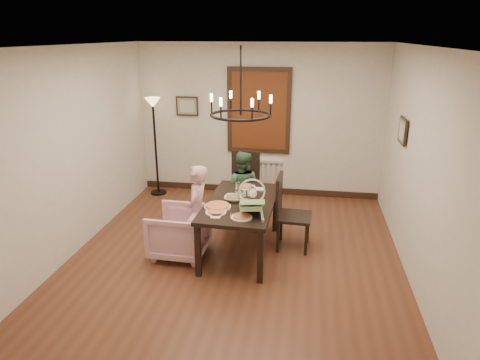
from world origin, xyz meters
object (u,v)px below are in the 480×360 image
(floor_lamp, at_px, (156,148))
(seated_man, at_px, (242,195))
(baby_bouncer, at_px, (251,203))
(drinking_glass, at_px, (241,197))
(armchair, at_px, (179,232))
(chair_right, at_px, (294,212))
(dining_table, at_px, (241,207))
(chair_far, at_px, (243,185))
(elderly_woman, at_px, (197,219))

(floor_lamp, bearing_deg, seated_man, -32.15)
(baby_bouncer, bearing_deg, drinking_glass, 106.72)
(armchair, bearing_deg, chair_right, 108.77)
(seated_man, relative_size, baby_bouncer, 2.09)
(dining_table, bearing_deg, seated_man, 100.37)
(chair_right, xyz_separation_m, floor_lamp, (-2.67, 1.80, 0.35))
(armchair, bearing_deg, floor_lamp, -151.61)
(dining_table, height_order, seated_man, seated_man)
(chair_far, bearing_deg, drinking_glass, -78.87)
(dining_table, distance_m, armchair, 0.92)
(chair_far, relative_size, floor_lamp, 0.61)
(elderly_woman, distance_m, seated_man, 1.16)
(chair_far, relative_size, baby_bouncer, 2.26)
(baby_bouncer, bearing_deg, chair_right, 40.73)
(chair_far, xyz_separation_m, floor_lamp, (-1.78, 0.81, 0.35))
(armchair, relative_size, drinking_glass, 4.80)
(seated_man, relative_size, floor_lamp, 0.56)
(armchair, height_order, baby_bouncer, baby_bouncer)
(floor_lamp, bearing_deg, baby_bouncer, -48.76)
(armchair, height_order, drinking_glass, drinking_glass)
(chair_far, bearing_deg, floor_lamp, 159.06)
(seated_man, distance_m, baby_bouncer, 1.41)
(chair_right, distance_m, floor_lamp, 3.24)
(chair_right, xyz_separation_m, baby_bouncer, (-0.52, -0.65, 0.37))
(chair_right, height_order, seated_man, chair_right)
(elderly_woman, bearing_deg, floor_lamp, -145.82)
(elderly_woman, bearing_deg, baby_bouncer, 75.63)
(chair_far, height_order, seated_man, chair_far)
(chair_right, bearing_deg, seated_man, 55.17)
(armchair, bearing_deg, seated_man, 150.24)
(chair_far, xyz_separation_m, baby_bouncer, (0.37, -1.64, 0.37))
(elderly_woman, distance_m, baby_bouncer, 0.89)
(chair_far, distance_m, floor_lamp, 1.99)
(armchair, bearing_deg, drinking_glass, 105.34)
(dining_table, distance_m, floor_lamp, 2.82)
(chair_right, relative_size, armchair, 1.45)
(drinking_glass, bearing_deg, elderly_woman, -165.47)
(chair_right, xyz_separation_m, elderly_woman, (-1.29, -0.42, -0.01))
(dining_table, bearing_deg, chair_right, 19.82)
(armchair, height_order, floor_lamp, floor_lamp)
(dining_table, distance_m, chair_right, 0.77)
(armchair, distance_m, floor_lamp, 2.59)
(elderly_woman, bearing_deg, seated_man, 160.14)
(chair_right, bearing_deg, elderly_woman, 110.79)
(elderly_woman, xyz_separation_m, drinking_glass, (0.58, 0.15, 0.30))
(floor_lamp, bearing_deg, chair_far, -24.38)
(drinking_glass, xyz_separation_m, floor_lamp, (-1.95, 2.07, 0.06))
(chair_right, distance_m, drinking_glass, 0.82)
(chair_right, bearing_deg, dining_table, 110.58)
(dining_table, bearing_deg, drinking_glass, -76.94)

